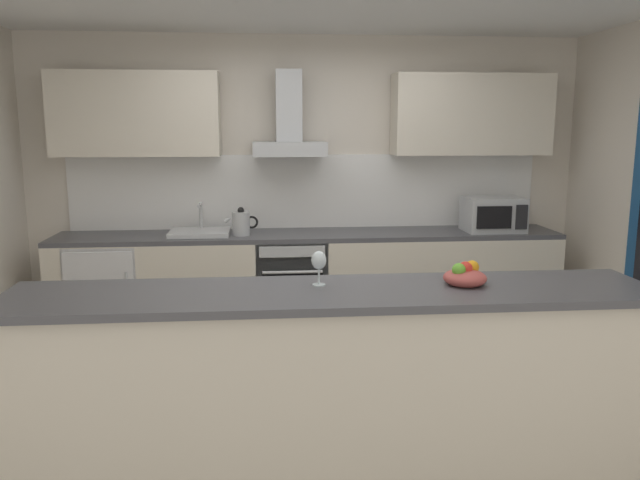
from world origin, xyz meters
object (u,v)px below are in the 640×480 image
Objects in this scene: microwave at (493,214)px; sink at (200,232)px; refrigerator at (108,292)px; fruit_bowl at (465,276)px; oven at (291,283)px; kettle at (241,223)px; range_hood at (289,129)px; wine_glass at (319,262)px.

microwave is 1.00× the size of sink.
fruit_bowl is at bearing -44.19° from refrigerator.
microwave is 2.27× the size of fruit_bowl.
oven is 0.69m from kettle.
oven is at bearing 0.10° from refrigerator.
wine_glass is (0.04, -2.36, -0.65)m from range_hood.
microwave is at bearing 66.28° from fruit_bowl.
kettle reaches higher than refrigerator.
wine_glass is (1.60, -2.22, 0.71)m from refrigerator.
microwave reaches higher than fruit_bowl.
sink is (0.79, 0.01, 0.50)m from refrigerator.
oven is 1.56m from refrigerator.
fruit_bowl is (2.34, -2.28, 0.63)m from refrigerator.
sink reaches higher than oven.
kettle is (-0.42, -0.03, 0.55)m from oven.
range_hood is 4.05× the size of wine_glass.
fruit_bowl reaches higher than refrigerator.
kettle is 0.40× the size of range_hood.
microwave is 2.80m from wine_glass.
sink is 2.81× the size of wine_glass.
oven is 0.90m from sink.
oven is at bearing 179.10° from microwave.
range_hood reaches higher than wine_glass.
range_hood is at bearing 91.09° from wine_glass.
range_hood is at bearing 174.94° from microwave.
kettle is 2.55m from fruit_bowl.
sink reaches higher than refrigerator.
microwave is 2.55m from sink.
kettle reaches higher than oven.
wine_glass reaches higher than oven.
sink is at bearing 179.13° from microwave.
refrigerator is at bearing 178.44° from kettle.
wine_glass is (0.04, -2.23, 0.67)m from oven.
sink is (-2.55, 0.04, -0.12)m from microwave.
sink reaches higher than kettle.
kettle is 2.24m from wine_glass.
microwave is at bearing 0.15° from kettle.
range_hood is (-1.78, 0.16, 0.74)m from microwave.
microwave is at bearing -0.87° from sink.
oven is at bearing 109.06° from fruit_bowl.
kettle is at bearing -175.39° from oven.
refrigerator is 1.70× the size of microwave.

